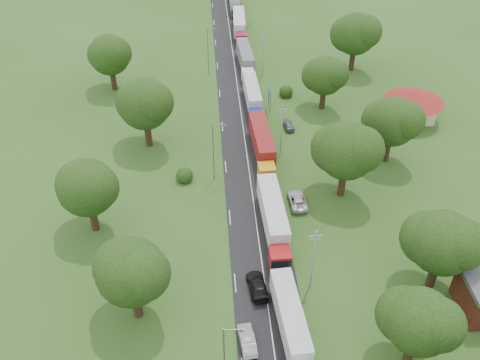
{
  "coord_description": "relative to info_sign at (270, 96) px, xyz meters",
  "views": [
    {
      "loc": [
        -6.07,
        -49.78,
        50.14
      ],
      "look_at": [
        -1.85,
        10.6,
        3.0
      ],
      "focal_mm": 40.0,
      "sensor_mm": 36.0,
      "label": 1
    }
  ],
  "objects": [
    {
      "name": "ground",
      "position": [
        -5.2,
        -35.0,
        -3.0
      ],
      "size": [
        260.0,
        260.0,
        0.0
      ],
      "primitive_type": "plane",
      "color": "#2A4A18",
      "rests_on": "ground"
    },
    {
      "name": "road",
      "position": [
        -5.2,
        -15.0,
        -3.0
      ],
      "size": [
        8.0,
        200.0,
        0.04
      ],
      "primitive_type": "cube",
      "color": "black",
      "rests_on": "ground"
    },
    {
      "name": "info_sign",
      "position": [
        0.0,
        0.0,
        0.0
      ],
      "size": [
        0.12,
        3.1,
        4.1
      ],
      "color": "slate",
      "rests_on": "ground"
    },
    {
      "name": "pole_1",
      "position": [
        0.3,
        -42.0,
        1.68
      ],
      "size": [
        1.6,
        0.24,
        9.0
      ],
      "color": "gray",
      "rests_on": "ground"
    },
    {
      "name": "pole_2",
      "position": [
        0.3,
        -14.0,
        1.68
      ],
      "size": [
        1.6,
        0.24,
        9.0
      ],
      "color": "gray",
      "rests_on": "ground"
    },
    {
      "name": "pole_3",
      "position": [
        0.3,
        14.0,
        1.68
      ],
      "size": [
        1.6,
        0.24,
        9.0
      ],
      "color": "gray",
      "rests_on": "ground"
    },
    {
      "name": "pole_4",
      "position": [
        0.3,
        42.0,
        1.68
      ],
      "size": [
        1.6,
        0.24,
        9.0
      ],
      "color": "gray",
      "rests_on": "ground"
    },
    {
      "name": "lamp_0",
      "position": [
        -10.55,
        -55.0,
        2.55
      ],
      "size": [
        2.03,
        0.22,
        10.0
      ],
      "color": "slate",
      "rests_on": "ground"
    },
    {
      "name": "lamp_1",
      "position": [
        -10.55,
        -20.0,
        2.55
      ],
      "size": [
        2.03,
        0.22,
        10.0
      ],
      "color": "slate",
      "rests_on": "ground"
    },
    {
      "name": "lamp_2",
      "position": [
        -10.55,
        15.0,
        2.55
      ],
      "size": [
        2.03,
        0.22,
        10.0
      ],
      "color": "slate",
      "rests_on": "ground"
    },
    {
      "name": "tree_2",
      "position": [
        8.79,
        -52.86,
        3.59
      ],
      "size": [
        8.0,
        8.0,
        10.1
      ],
      "color": "#382616",
      "rests_on": "ground"
    },
    {
      "name": "tree_3",
      "position": [
        14.79,
        -42.84,
        4.22
      ],
      "size": [
        8.8,
        8.8,
        11.07
      ],
      "color": "#382616",
      "rests_on": "ground"
    },
    {
      "name": "tree_4",
      "position": [
        7.79,
        -24.83,
        4.85
      ],
      "size": [
        9.6,
        9.6,
        12.05
      ],
      "color": "#382616",
      "rests_on": "ground"
    },
    {
      "name": "tree_5",
      "position": [
        16.79,
        -16.84,
        4.22
      ],
      "size": [
        8.8,
        8.8,
        11.07
      ],
      "color": "#382616",
      "rests_on": "ground"
    },
    {
      "name": "tree_6",
      "position": [
        9.79,
        0.14,
        3.59
      ],
      "size": [
        8.0,
        8.0,
        10.1
      ],
      "color": "#382616",
      "rests_on": "ground"
    },
    {
      "name": "tree_7",
      "position": [
        18.79,
        15.17,
        4.85
      ],
      "size": [
        9.6,
        9.6,
        12.05
      ],
      "color": "#382616",
      "rests_on": "ground"
    },
    {
      "name": "tree_10",
      "position": [
        -20.21,
        -44.84,
        4.22
      ],
      "size": [
        8.8,
        8.8,
        11.07
      ],
      "color": "#382616",
      "rests_on": "ground"
    },
    {
      "name": "tree_11",
      "position": [
        -27.21,
        -29.84,
        4.22
      ],
      "size": [
        8.8,
        8.8,
        11.07
      ],
      "color": "#382616",
      "rests_on": "ground"
    },
    {
      "name": "tree_12",
      "position": [
        -21.21,
        -9.83,
        4.85
      ],
      "size": [
        9.6,
        9.6,
        12.05
      ],
      "color": "#382616",
      "rests_on": "ground"
    },
    {
      "name": "tree_13",
      "position": [
        -29.21,
        10.16,
        4.22
      ],
      "size": [
        8.8,
        8.8,
        11.07
      ],
      "color": "#382616",
      "rests_on": "ground"
    },
    {
      "name": "house_cream",
      "position": [
        24.8,
        -5.0,
        0.64
      ],
      "size": [
        10.08,
        10.08,
        5.8
      ],
      "color": "beige",
      "rests_on": "ground"
    },
    {
      "name": "truck_0",
      "position": [
        -3.22,
        -49.36,
        -0.91
      ],
      "size": [
        3.2,
        14.31,
        3.95
      ],
      "color": "white",
      "rests_on": "ground"
    },
    {
      "name": "truck_1",
      "position": [
        -3.11,
        -32.28,
        -0.7
      ],
      "size": [
        3.09,
        15.66,
        4.33
      ],
      "color": "maroon",
      "rests_on": "ground"
    },
    {
      "name": "truck_2",
      "position": [
        -2.8,
        -14.55,
        -0.76
      ],
      "size": [
        3.25,
        15.31,
        4.23
      ],
      "color": "#C98F17",
      "rests_on": "ground"
    },
    {
      "name": "truck_3",
      "position": [
        -2.94,
        1.24,
        -0.94
      ],
      "size": [
        2.67,
        14.01,
        3.88
      ],
      "color": "navy",
      "rests_on": "ground"
    },
    {
      "name": "truck_4",
      "position": [
        -3.01,
        17.28,
        -0.9
      ],
      "size": [
        3.02,
        14.35,
        3.96
      ],
      "color": "silver",
      "rests_on": "ground"
    },
    {
      "name": "truck_5",
      "position": [
        -3.02,
        35.2,
        -0.76
      ],
      "size": [
        3.12,
        15.26,
        4.22
      ],
      "color": "maroon",
      "rests_on": "ground"
    },
    {
      "name": "truck_6",
      "position": [
        -3.1,
        51.87,
        -0.89
      ],
      "size": [
        2.69,
        14.38,
        3.98
      ],
      "color": "#24622A",
      "rests_on": "ground"
    },
    {
      "name": "car_lane_mid",
      "position": [
        -8.05,
        -49.8,
        -2.26
      ],
      "size": [
        2.05,
        4.65,
        1.48
      ],
      "primitive_type": "imported",
      "rotation": [
        0.0,
        0.0,
        3.25
      ],
      "color": "#A3A6AB",
      "rests_on": "ground"
    },
    {
      "name": "car_lane_rear",
      "position": [
        -6.2,
        -42.25,
        -2.25
      ],
      "size": [
        2.62,
        5.35,
        1.5
      ],
      "primitive_type": "imported",
      "rotation": [
        0.0,
        0.0,
        3.25
      ],
      "color": "black",
      "rests_on": "ground"
    },
    {
      "name": "car_verge_near",
      "position": [
        1.05,
        -26.8,
        -2.29
      ],
      "size": [
        2.54,
        5.21,
        1.43
      ],
      "primitive_type": "imported",
      "rotation": [
        0.0,
        0.0,
        3.18
      ],
      "color": "#BABABA",
      "rests_on": "ground"
    },
    {
      "name": "car_verge_far",
      "position": [
        2.6,
        -6.36,
        -2.34
      ],
      "size": [
        2.13,
        4.08,
        1.33
      ],
      "primitive_type": "imported",
      "rotation": [
        0.0,
        0.0,
        3.29
      ],
      "color": "#54585B",
      "rests_on": "ground"
    }
  ]
}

